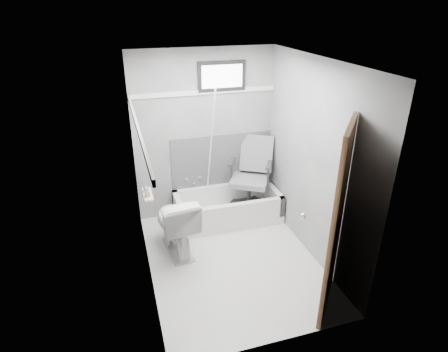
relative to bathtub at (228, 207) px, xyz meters
name	(u,v)px	position (x,y,z in m)	size (l,w,h in m)	color
floor	(232,260)	(-0.23, -0.93, -0.21)	(2.60, 2.60, 0.00)	white
ceiling	(234,61)	(-0.23, -0.93, 2.19)	(2.60, 2.60, 0.00)	silver
wall_back	(205,136)	(-0.23, 0.37, 0.99)	(2.00, 0.02, 2.40)	slate
wall_front	(282,237)	(-0.23, -2.23, 0.99)	(2.00, 0.02, 2.40)	slate
wall_left	(142,184)	(-1.23, -0.93, 0.99)	(0.02, 2.60, 2.40)	slate
wall_right	(313,162)	(0.77, -0.93, 0.99)	(0.02, 2.60, 2.40)	slate
bathtub	(228,207)	(0.00, 0.00, 0.00)	(1.50, 0.70, 0.42)	silver
office_chair	(250,176)	(0.34, 0.05, 0.44)	(0.61, 0.61, 1.06)	slate
toilet	(176,224)	(-0.85, -0.53, 0.19)	(0.45, 0.81, 0.80)	white
door	(379,236)	(0.75, -2.21, 0.79)	(0.78, 0.78, 2.00)	#51361E
window	(222,76)	(0.02, 0.36, 1.81)	(0.66, 0.04, 0.40)	black
backerboard	(222,160)	(0.02, 0.36, 0.59)	(1.50, 0.02, 0.78)	#4C4C4F
trim_back	(204,92)	(-0.23, 0.36, 1.61)	(2.00, 0.02, 0.06)	white
trim_left	(137,127)	(-1.22, -0.93, 1.61)	(0.02, 2.60, 0.06)	white
pole	(210,152)	(-0.21, 0.13, 0.84)	(0.02, 0.02, 1.95)	silver
shelf	(148,194)	(-1.16, -0.60, 0.69)	(0.10, 0.32, 0.03)	silver
soap_bottle_a	(147,193)	(-1.17, -0.68, 0.76)	(0.05, 0.05, 0.11)	tan
soap_bottle_b	(146,188)	(-1.17, -0.54, 0.75)	(0.07, 0.07, 0.09)	teal
faucet	(193,180)	(-0.43, 0.34, 0.34)	(0.26, 0.10, 0.16)	silver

